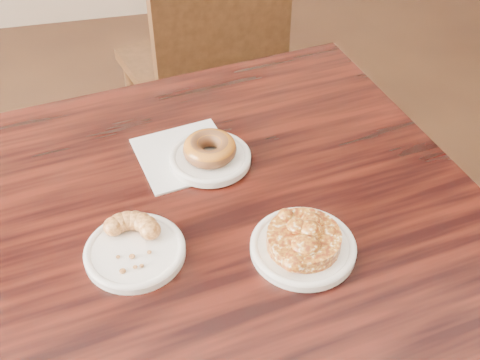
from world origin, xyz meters
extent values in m
cube|color=black|center=(-0.29, 0.26, 0.38)|extent=(1.02, 1.02, 0.75)
cube|color=silver|center=(-0.32, 0.44, 0.75)|extent=(0.19, 0.19, 0.00)
cylinder|color=white|center=(-0.28, 0.41, 0.76)|extent=(0.15, 0.15, 0.01)
cylinder|color=white|center=(-0.43, 0.22, 0.76)|extent=(0.16, 0.16, 0.01)
cylinder|color=white|center=(-0.18, 0.18, 0.76)|extent=(0.16, 0.16, 0.01)
torus|color=#8D5114|center=(-0.28, 0.41, 0.78)|extent=(0.10, 0.10, 0.03)
camera|label=1|loc=(-0.41, -0.40, 1.46)|focal=45.00mm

